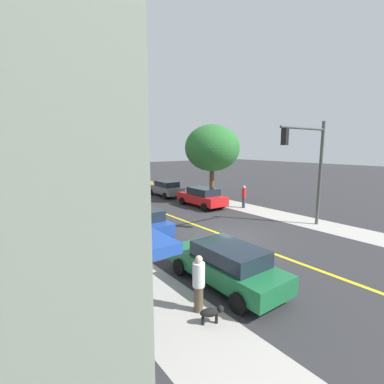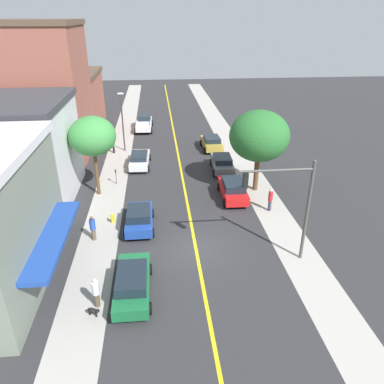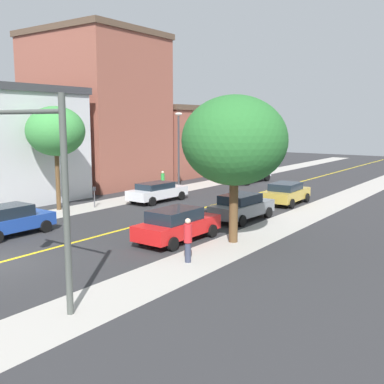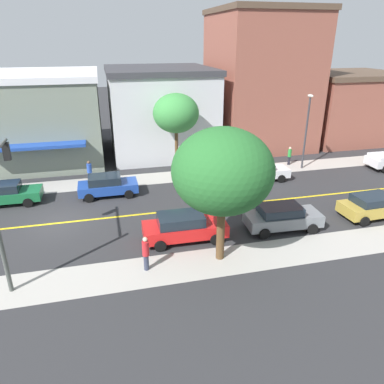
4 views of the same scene
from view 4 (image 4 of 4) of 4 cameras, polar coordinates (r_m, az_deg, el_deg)
ground_plane at (r=24.20m, az=-20.07°, el=-4.58°), size 140.00×140.00×0.00m
sidewalk_left at (r=30.04m, az=-19.05°, el=0.95°), size 2.61×126.00×0.01m
sidewalk_right at (r=18.74m, az=-21.75°, el=-13.44°), size 2.61×126.00×0.01m
road_centerline_stripe at (r=24.20m, az=-20.07°, el=-4.58°), size 0.20×126.00×0.00m
pale_office_building at (r=37.06m, az=-22.46°, el=10.89°), size 13.22×10.73×7.89m
brick_apartment_block at (r=37.07m, az=-5.06°, el=12.67°), size 11.06×9.91×8.10m
tan_rowhouse at (r=39.65m, az=10.58°, el=16.90°), size 10.58×9.53×13.36m
corner_shop_building at (r=45.44m, az=23.07°, el=12.34°), size 10.20×10.94×7.26m
street_tree_left_near at (r=17.29m, az=4.83°, el=3.24°), size 4.91×4.91×6.91m
street_tree_right_corner at (r=29.89m, az=-2.53°, el=12.20°), size 3.71×3.71×6.65m
fire_hydrant at (r=29.08m, az=-11.41°, el=1.84°), size 0.44×0.24×0.75m
parking_meter at (r=30.15m, az=1.66°, el=4.16°), size 0.12×0.18×1.38m
street_lamp at (r=32.74m, az=17.58°, el=10.15°), size 0.70×0.36×6.39m
red_sedan_right_curb at (r=20.58m, az=-1.30°, el=-5.46°), size 2.13×4.73×1.59m
green_sedan_left_curb at (r=28.12m, az=-27.47°, el=-0.21°), size 2.04×4.80×1.52m
grey_sedan_right_curb at (r=22.37m, az=13.93°, el=-3.79°), size 2.20×4.56×1.54m
blue_sedan_left_curb at (r=27.05m, az=-13.14°, el=1.05°), size 2.08×4.21×1.54m
white_sedan_left_curb at (r=29.78m, az=10.37°, el=3.21°), size 2.15×4.80×1.39m
gold_sedan_right_curb at (r=25.91m, az=26.58°, el=-1.91°), size 2.22×4.37×1.50m
pedestrian_blue_shirt at (r=29.88m, az=-15.75°, el=3.16°), size 0.38×0.38×1.78m
pedestrian_green_shirt at (r=34.11m, az=15.02°, el=5.57°), size 0.31×0.31×1.65m
pedestrian_red_shirt at (r=18.11m, az=-7.25°, el=-9.40°), size 0.34×0.34×1.83m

